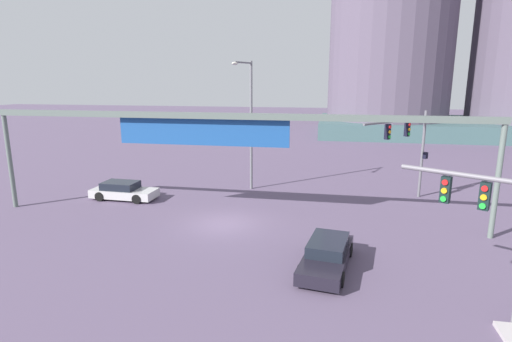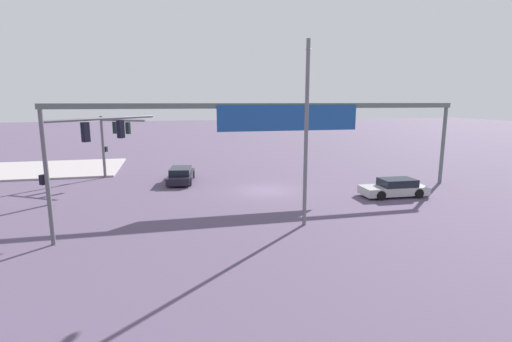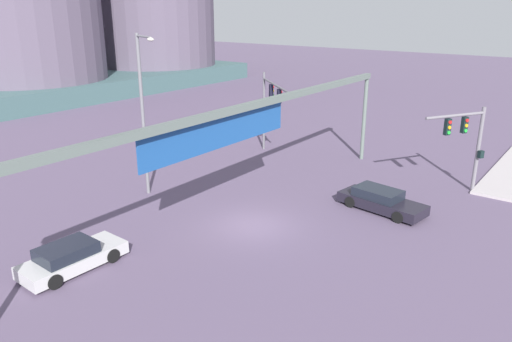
{
  "view_description": "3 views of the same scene",
  "coord_description": "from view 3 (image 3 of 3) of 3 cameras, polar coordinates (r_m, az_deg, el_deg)",
  "views": [
    {
      "loc": [
        5.91,
        -21.22,
        8.02
      ],
      "look_at": [
        2.31,
        -2.36,
        3.73
      ],
      "focal_mm": 28.45,
      "sensor_mm": 36.0,
      "label": 1
    },
    {
      "loc": [
        6.78,
        25.97,
        6.42
      ],
      "look_at": [
        1.03,
        1.39,
        1.74
      ],
      "focal_mm": 26.5,
      "sensor_mm": 36.0,
      "label": 2
    },
    {
      "loc": [
        -18.51,
        -13.94,
        10.79
      ],
      "look_at": [
        0.34,
        0.1,
        2.88
      ],
      "focal_mm": 34.49,
      "sensor_mm": 36.0,
      "label": 3
    }
  ],
  "objects": [
    {
      "name": "ground_plane",
      "position": [
        25.56,
        -0.27,
        -6.37
      ],
      "size": [
        208.14,
        208.14,
        0.0
      ],
      "primitive_type": "plane",
      "color": "#594A63"
    },
    {
      "name": "traffic_signal_near_corner",
      "position": [
        36.45,
        1.65,
        8.23
      ],
      "size": [
        4.83,
        5.31,
        6.05
      ],
      "rotation": [
        0.0,
        0.0,
        -2.28
      ],
      "color": "#5C5B61",
      "rests_on": "ground"
    },
    {
      "name": "traffic_signal_opposite_side",
      "position": [
        31.37,
        23.33,
        3.69
      ],
      "size": [
        3.76,
        2.65,
        5.21
      ],
      "rotation": [
        0.0,
        0.0,
        2.6
      ],
      "color": "slate",
      "rests_on": "ground"
    },
    {
      "name": "streetlamp_curved_arm",
      "position": [
        28.96,
        -12.91,
        7.33
      ],
      "size": [
        1.07,
        2.33,
        9.4
      ],
      "rotation": [
        0.0,
        0.0,
        -1.93
      ],
      "color": "slate",
      "rests_on": "ground"
    },
    {
      "name": "overhead_sign_gantry",
      "position": [
        23.94,
        -2.13,
        5.59
      ],
      "size": [
        28.81,
        0.43,
        6.28
      ],
      "color": "#59665F",
      "rests_on": "ground"
    },
    {
      "name": "sedan_car_approaching",
      "position": [
        22.78,
        -20.61,
        -9.34
      ],
      "size": [
        4.52,
        2.0,
        1.21
      ],
      "rotation": [
        0.0,
        0.0,
        -0.03
      ],
      "color": "#B9B7B7",
      "rests_on": "ground"
    },
    {
      "name": "sedan_car_waiting_far",
      "position": [
        28.1,
        14.26,
        -3.32
      ],
      "size": [
        2.46,
        5.02,
        1.21
      ],
      "rotation": [
        0.0,
        0.0,
        -1.72
      ],
      "color": "black",
      "rests_on": "ground"
    }
  ]
}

